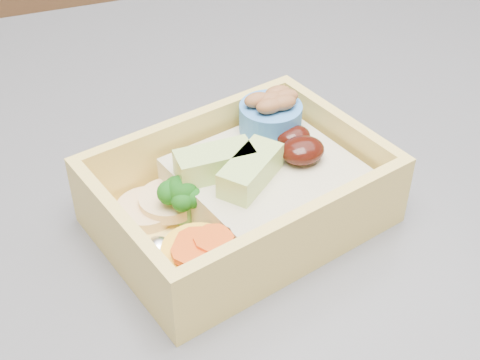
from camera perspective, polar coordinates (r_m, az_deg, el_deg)
name	(u,v)px	position (r m, az deg, el deg)	size (l,w,h in m)	color
bento_box	(245,189)	(0.48, 0.42, -0.81)	(0.23, 0.19, 0.07)	#F0CD63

